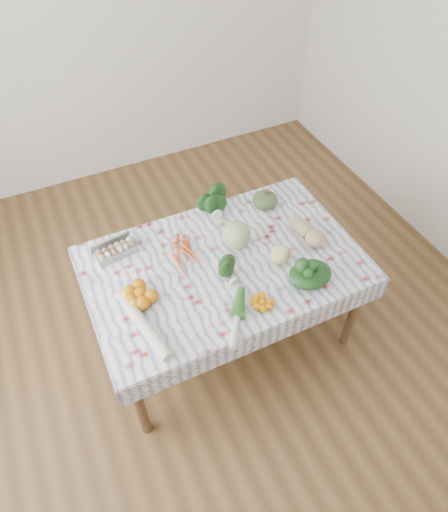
{
  "coord_description": "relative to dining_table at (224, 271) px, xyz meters",
  "views": [
    {
      "loc": [
        -0.79,
        -1.66,
        2.83
      ],
      "look_at": [
        0.0,
        0.0,
        0.82
      ],
      "focal_mm": 32.0,
      "sensor_mm": 36.0,
      "label": 1
    }
  ],
  "objects": [
    {
      "name": "ground",
      "position": [
        0.0,
        0.0,
        -0.68
      ],
      "size": [
        4.5,
        4.5,
        0.0
      ],
      "primitive_type": "plane",
      "color": "brown",
      "rests_on": "ground"
    },
    {
      "name": "wall_back",
      "position": [
        0.0,
        2.25,
        0.72
      ],
      "size": [
        4.0,
        0.04,
        2.8
      ],
      "primitive_type": "cube",
      "color": "white",
      "rests_on": "ground"
    },
    {
      "name": "dining_table",
      "position": [
        0.0,
        0.0,
        0.0
      ],
      "size": [
        1.6,
        1.0,
        0.75
      ],
      "color": "brown",
      "rests_on": "ground"
    },
    {
      "name": "tablecloth",
      "position": [
        0.0,
        0.0,
        0.08
      ],
      "size": [
        1.66,
        1.06,
        0.01
      ],
      "primitive_type": "cube",
      "color": "white",
      "rests_on": "dining_table"
    },
    {
      "name": "egg_carton",
      "position": [
        -0.57,
        0.34,
        0.12
      ],
      "size": [
        0.27,
        0.14,
        0.07
      ],
      "primitive_type": "cube",
      "rotation": [
        0.0,
        0.0,
        0.16
      ],
      "color": "#9A9B96",
      "rests_on": "tablecloth"
    },
    {
      "name": "carrot_bunch",
      "position": [
        -0.2,
        0.16,
        0.1
      ],
      "size": [
        0.22,
        0.2,
        0.04
      ],
      "primitive_type": "cube",
      "rotation": [
        0.0,
        0.0,
        -0.02
      ],
      "color": "#D85521",
      "rests_on": "tablecloth"
    },
    {
      "name": "kale_bunch",
      "position": [
        0.13,
        0.42,
        0.16
      ],
      "size": [
        0.19,
        0.17,
        0.16
      ],
      "primitive_type": "ellipsoid",
      "rotation": [
        0.0,
        0.0,
        -0.07
      ],
      "color": "#153D15",
      "rests_on": "tablecloth"
    },
    {
      "name": "kabocha_squash",
      "position": [
        0.47,
        0.35,
        0.14
      ],
      "size": [
        0.18,
        0.18,
        0.11
      ],
      "primitive_type": "ellipsoid",
      "rotation": [
        0.0,
        0.0,
        -0.05
      ],
      "color": "#3E542A",
      "rests_on": "tablecloth"
    },
    {
      "name": "cabbage",
      "position": [
        0.13,
        0.1,
        0.17
      ],
      "size": [
        0.2,
        0.2,
        0.18
      ],
      "primitive_type": "sphere",
      "rotation": [
        0.0,
        0.0,
        -0.14
      ],
      "color": "#9FB573",
      "rests_on": "tablecloth"
    },
    {
      "name": "butternut_squash",
      "position": [
        0.57,
        -0.03,
        0.14
      ],
      "size": [
        0.15,
        0.27,
        0.12
      ],
      "primitive_type": "ellipsoid",
      "rotation": [
        0.0,
        0.0,
        0.13
      ],
      "color": "tan",
      "rests_on": "tablecloth"
    },
    {
      "name": "orange_cluster",
      "position": [
        -0.54,
        -0.05,
        0.13
      ],
      "size": [
        0.33,
        0.33,
        0.09
      ],
      "primitive_type": "cube",
      "rotation": [
        0.0,
        0.0,
        0.37
      ],
      "color": "orange",
      "rests_on": "tablecloth"
    },
    {
      "name": "broccoli",
      "position": [
        -0.03,
        -0.14,
        0.14
      ],
      "size": [
        0.15,
        0.15,
        0.1
      ],
      "primitive_type": "ellipsoid",
      "rotation": [
        0.0,
        0.0,
        0.07
      ],
      "color": "#1E4418",
      "rests_on": "tablecloth"
    },
    {
      "name": "mandarin_cluster",
      "position": [
        0.06,
        -0.37,
        0.11
      ],
      "size": [
        0.2,
        0.2,
        0.05
      ],
      "primitive_type": "cube",
      "rotation": [
        0.0,
        0.0,
        0.39
      ],
      "color": "orange",
      "rests_on": "tablecloth"
    },
    {
      "name": "grapefruit",
      "position": [
        0.31,
        -0.13,
        0.14
      ],
      "size": [
        0.15,
        0.15,
        0.12
      ],
      "primitive_type": "sphere",
      "rotation": [
        0.0,
        0.0,
        0.37
      ],
      "color": "#DDD571",
      "rests_on": "tablecloth"
    },
    {
      "name": "spinach_bag",
      "position": [
        0.39,
        -0.34,
        0.14
      ],
      "size": [
        0.31,
        0.28,
        0.11
      ],
      "primitive_type": "ellipsoid",
      "rotation": [
        0.0,
        0.0,
        -0.33
      ],
      "color": "black",
      "rests_on": "tablecloth"
    },
    {
      "name": "daikon",
      "position": [
        -0.58,
        -0.27,
        0.12
      ],
      "size": [
        0.16,
        0.46,
        0.07
      ],
      "primitive_type": "cylinder",
      "rotation": [
        1.57,
        0.0,
        0.21
      ],
      "color": "silver",
      "rests_on": "tablecloth"
    },
    {
      "name": "leek",
      "position": [
        -0.12,
        -0.41,
        0.1
      ],
      "size": [
        0.24,
        0.33,
        0.04
      ],
      "primitive_type": "cylinder",
      "rotation": [
        1.57,
        0.0,
        -0.59
      ],
      "color": "beige",
      "rests_on": "tablecloth"
    }
  ]
}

